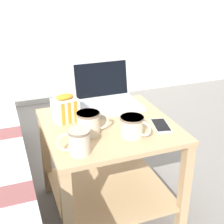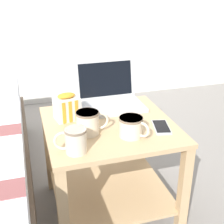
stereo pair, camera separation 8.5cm
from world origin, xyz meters
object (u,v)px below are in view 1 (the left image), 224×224
snack_bag (65,109)px  mug_front_left (89,122)px  laptop (107,97)px  mug_front_right (78,141)px  mug_mid_center (132,125)px  cell_phone (161,126)px

snack_bag → mug_front_left: bearing=-69.2°
laptop → mug_front_left: bearing=-122.8°
mug_front_right → mug_mid_center: mug_front_right is taller
mug_front_left → cell_phone: (0.33, -0.05, -0.05)m
mug_front_left → mug_mid_center: size_ratio=1.17×
laptop → mug_front_right: 0.50m
mug_front_left → mug_mid_center: 0.19m
cell_phone → snack_bag: bearing=151.1°
mug_front_left → mug_front_right: 0.16m
laptop → cell_phone: size_ratio=2.17×
mug_mid_center → laptop: bearing=88.9°
mug_front_right → mug_front_left: bearing=58.6°
snack_bag → cell_phone: 0.46m
mug_front_right → mug_mid_center: 0.27m
laptop → mug_mid_center: size_ratio=2.60×
mug_front_right → snack_bag: 0.31m
laptop → mug_front_left: 0.33m
mug_front_left → cell_phone: mug_front_left is taller
mug_mid_center → snack_bag: 0.35m
cell_phone → laptop: bearing=115.1°
mug_mid_center → mug_front_right: bearing=-166.4°
laptop → cell_phone: laptop is taller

